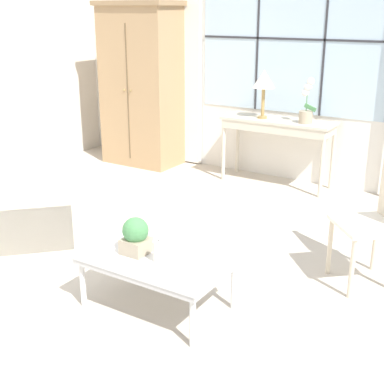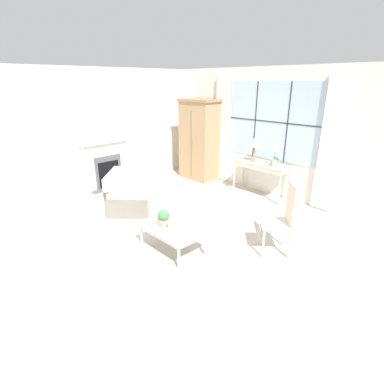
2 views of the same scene
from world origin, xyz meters
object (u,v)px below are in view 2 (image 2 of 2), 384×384
Objects in this scene: pillar_candle at (171,226)px; table_lamp at (255,143)px; fireplace at (106,160)px; console_table at (261,166)px; coffee_table at (172,229)px; armchair_upholstered at (129,197)px; potted_orchid at (275,157)px; armoire at (199,140)px; side_chair_wooden at (283,215)px; potted_plant_small at (164,218)px.

table_lamp is at bearing 103.05° from pillar_candle.
fireplace is 3.70m from console_table.
armchair_upholstered is at bearing 168.17° from coffee_table.
fireplace is at bearing -141.24° from table_lamp.
fireplace reaches higher than coffee_table.
fireplace is at bearing -145.89° from potted_orchid.
fireplace is 2.15× the size of coffee_table.
potted_orchid is at bearing 0.67° from armoire.
table_lamp reaches higher than coffee_table.
armoire reaches higher than pillar_candle.
potted_orchid is 0.45× the size of side_chair_wooden.
pillar_candle is at bearing -13.57° from fireplace.
armoire is 1.86× the size of side_chair_wooden.
armoire reaches higher than console_table.
coffee_table is 0.23m from potted_plant_small.
armoire is 12.79× the size of pillar_candle.
armchair_upholstered is at bearing -164.96° from side_chair_wooden.
potted_orchid is 3.10m from pillar_candle.
pillar_candle is (3.46, -0.84, -0.24)m from fireplace.
armchair_upholstered is 1.95m from pillar_candle.
armchair_upholstered is 1.11× the size of side_chair_wooden.
armoire reaches higher than potted_plant_small.
armchair_upholstered is at bearing -77.99° from armoire.
armoire is at bearing 126.52° from potted_plant_small.
pillar_candle is (0.71, -3.05, -0.74)m from table_lamp.
potted_orchid is (0.52, 0.01, -0.25)m from table_lamp.
side_chair_wooden is at bearing 15.04° from armchair_upholstered.
console_table is 3.08m from potted_plant_small.
console_table is 2.99m from armchair_upholstered.
armoire is at bearing 128.69° from coffee_table.
potted_plant_small is (3.24, -0.80, -0.18)m from fireplace.
console_table is at bearing 2.04° from armoire.
pillar_candle reaches higher than coffee_table.
coffee_table is (-1.19, -1.19, -0.26)m from side_chair_wooden.
console_table is at bearing 37.61° from fireplace.
armoire is at bearing 102.01° from armchair_upholstered.
potted_orchid is at bearing -6.95° from console_table.
console_table reaches higher than potted_plant_small.
side_chair_wooden is (1.64, -1.83, -0.07)m from console_table.
table_lamp reaches higher than potted_plant_small.
console_table is at bearing 62.65° from armchair_upholstered.
coffee_table is at bearing -12.55° from fireplace.
potted_plant_small is at bearing -137.12° from side_chair_wooden.
fireplace reaches higher than potted_orchid.
console_table is 5.06× the size of potted_plant_small.
console_table is 1.30× the size of coffee_table.
armchair_upholstered is (-1.18, -2.58, -0.94)m from table_lamp.
armoire is 3.84m from coffee_table.
armchair_upholstered reaches higher than coffee_table.
armoire is 1.59× the size of console_table.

